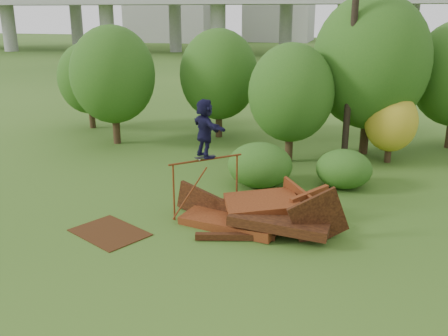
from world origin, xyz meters
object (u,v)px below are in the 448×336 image
(flat_plate, at_px, (110,232))
(utility_pole, at_px, (352,45))
(scrap_pile, at_px, (259,215))
(skater, at_px, (205,128))

(flat_plate, distance_m, utility_pole, 12.36)
(scrap_pile, height_order, skater, skater)
(scrap_pile, bearing_deg, utility_pole, 73.89)
(skater, relative_size, utility_pole, 0.19)
(scrap_pile, relative_size, utility_pole, 0.57)
(skater, bearing_deg, flat_plate, 86.59)
(scrap_pile, relative_size, flat_plate, 2.59)
(scrap_pile, xyz_separation_m, flat_plate, (-4.22, -1.67, -0.37))
(skater, bearing_deg, scrap_pile, -153.24)
(utility_pole, bearing_deg, scrap_pile, -106.11)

